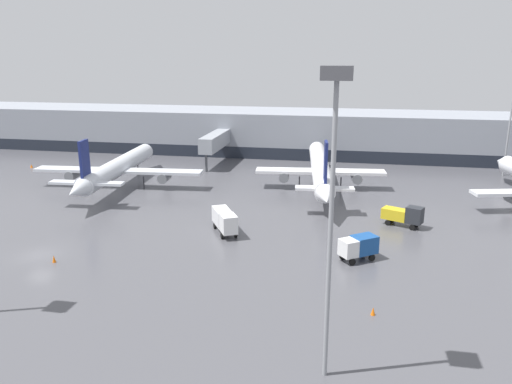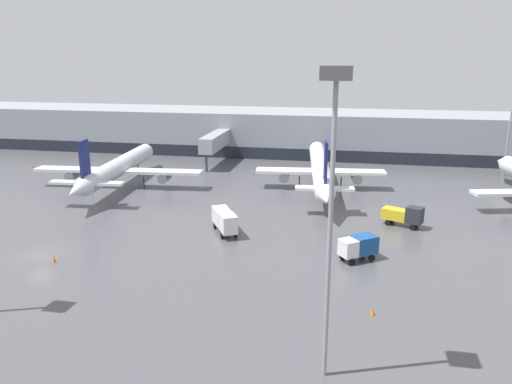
{
  "view_description": "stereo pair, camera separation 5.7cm",
  "coord_description": "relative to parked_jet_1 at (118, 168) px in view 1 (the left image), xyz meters",
  "views": [
    {
      "loc": [
        32.0,
        -43.81,
        20.49
      ],
      "look_at": [
        19.89,
        18.5,
        3.0
      ],
      "focal_mm": 35.0,
      "sensor_mm": 36.0,
      "label": 1
    },
    {
      "loc": [
        32.06,
        -43.8,
        20.49
      ],
      "look_at": [
        19.89,
        18.5,
        3.0
      ],
      "focal_mm": 35.0,
      "sensor_mm": 36.0,
      "label": 2
    }
  ],
  "objects": [
    {
      "name": "parked_jet_1",
      "position": [
        0.0,
        0.0,
        0.0
      ],
      "size": [
        27.22,
        33.28,
        9.46
      ],
      "rotation": [
        0.0,
        0.0,
        1.65
      ],
      "color": "silver",
      "rests_on": "ground_plane"
    },
    {
      "name": "traffic_cone_3",
      "position": [
        -22.72,
        10.38,
        -2.91
      ],
      "size": [
        0.5,
        0.5,
        0.59
      ],
      "color": "orange",
      "rests_on": "ground_plane"
    },
    {
      "name": "parked_jet_2",
      "position": [
        31.63,
        5.52,
        0.07
      ],
      "size": [
        20.45,
        38.49,
        9.82
      ],
      "rotation": [
        0.0,
        0.0,
        1.68
      ],
      "color": "white",
      "rests_on": "ground_plane"
    },
    {
      "name": "service_truck_2",
      "position": [
        21.96,
        -17.25,
        -1.55
      ],
      "size": [
        4.38,
        6.07,
        2.78
      ],
      "rotation": [
        0.0,
        0.0,
        5.21
      ],
      "color": "silver",
      "rests_on": "ground_plane"
    },
    {
      "name": "service_truck_0",
      "position": [
        43.04,
        -10.77,
        -1.72
      ],
      "size": [
        5.14,
        3.57,
        2.69
      ],
      "rotation": [
        0.0,
        0.0,
        5.84
      ],
      "color": "gold",
      "rests_on": "ground_plane"
    },
    {
      "name": "ground_plane",
      "position": [
        4.3,
        -27.76,
        -3.2
      ],
      "size": [
        320.0,
        320.0,
        0.0
      ],
      "primitive_type": "plane",
      "color": "#4C4C51"
    },
    {
      "name": "traffic_cone_2",
      "position": [
        7.01,
        -29.12,
        -2.82
      ],
      "size": [
        0.36,
        0.36,
        0.77
      ],
      "color": "orange",
      "rests_on": "ground_plane"
    },
    {
      "name": "apron_light_mast_6",
      "position": [
        35.3,
        -42.55,
        12.34
      ],
      "size": [
        1.8,
        1.8,
        19.92
      ],
      "color": "gray",
      "rests_on": "ground_plane"
    },
    {
      "name": "service_truck_1",
      "position": [
        37.53,
        -22.6,
        -1.65
      ],
      "size": [
        4.21,
        3.78,
        2.54
      ],
      "rotation": [
        0.0,
        0.0,
        3.79
      ],
      "color": "#19478C",
      "rests_on": "ground_plane"
    },
    {
      "name": "terminal_building",
      "position": [
        4.33,
        34.16,
        1.29
      ],
      "size": [
        160.0,
        29.47,
        9.0
      ],
      "color": "gray",
      "rests_on": "ground_plane"
    },
    {
      "name": "traffic_cone_1",
      "position": [
        38.7,
        -33.88,
        -2.86
      ],
      "size": [
        0.37,
        0.37,
        0.68
      ],
      "color": "orange",
      "rests_on": "ground_plane"
    }
  ]
}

